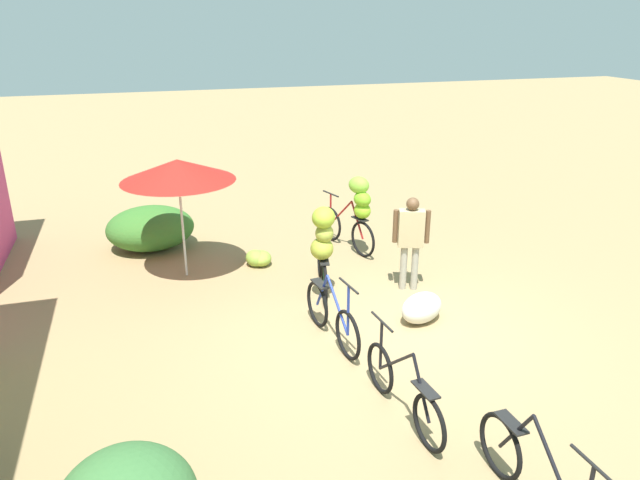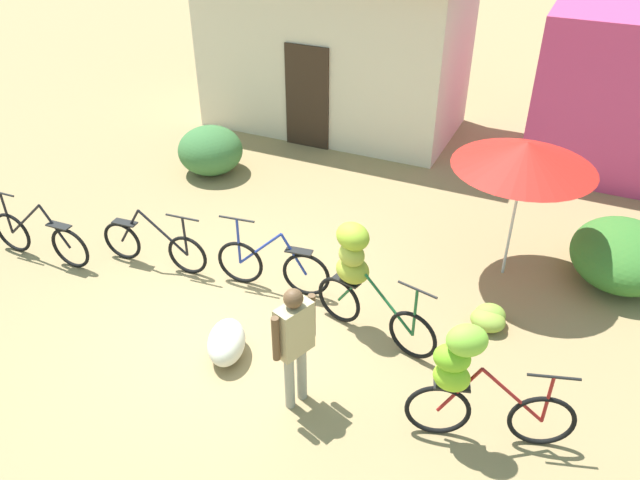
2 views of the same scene
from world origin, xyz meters
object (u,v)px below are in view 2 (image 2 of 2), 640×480
Objects in this scene: bicycle_center_loaded at (272,266)px; produce_sack at (227,342)px; bicycle_near_pile at (154,246)px; person_vendor at (294,337)px; bicycle_rightmost at (469,377)px; building_low at (335,43)px; bicycle_leftmost at (40,238)px; bicycle_by_shop at (358,270)px; banana_pile_on_ground at (489,318)px; market_umbrella at (525,155)px; shop_pink at (635,90)px.

produce_sack is (0.14, -1.41, -0.14)m from bicycle_center_loaded.
bicycle_near_pile is 2.26m from produce_sack.
bicycle_rightmost is at bearing 8.93° from person_vendor.
building_low is 3.24× the size of bicycle_leftmost.
bicycle_center_loaded is at bearing 12.82° from bicycle_leftmost.
banana_pile_on_ground is (1.51, 0.73, -0.76)m from bicycle_by_shop.
building_low is 10.70× the size of banana_pile_on_ground.
building_low reaches higher than produce_sack.
bicycle_rightmost is (0.15, -3.12, -0.98)m from market_umbrella.
shop_pink is 4.57× the size of produce_sack.
bicycle_near_pile is at bearing -91.87° from building_low.
market_umbrella reaches higher than bicycle_rightmost.
bicycle_leftmost is at bearing -167.18° from bicycle_center_loaded.
bicycle_leftmost is 4.80m from bicycle_by_shop.
building_low is at bearing 105.53° from bicycle_center_loaded.
person_vendor is (4.60, -0.92, 0.58)m from bicycle_leftmost.
bicycle_by_shop is 3.24× the size of banana_pile_on_ground.
bicycle_leftmost is (-1.80, -6.51, -1.34)m from building_low.
bicycle_by_shop reaches higher than bicycle_near_pile.
shop_pink is 4.67m from market_umbrella.
banana_pile_on_ground is at bearing -87.63° from market_umbrella.
building_low reaches higher than market_umbrella.
market_umbrella is at bearing 49.32° from produce_sack.
shop_pink is 1.90× the size of bicycle_by_shop.
bicycle_by_shop is (4.74, 0.48, 0.54)m from bicycle_leftmost.
bicycle_rightmost reaches higher than bicycle_near_pile.
bicycle_rightmost is at bearing -25.74° from bicycle_center_loaded.
shop_pink is at bearing 4.48° from building_low.
building_low reaches higher than bicycle_leftmost.
produce_sack is (-2.67, -3.10, -1.62)m from market_umbrella.
bicycle_center_loaded reaches higher than bicycle_leftmost.
bicycle_rightmost is 3.16× the size of banana_pile_on_ground.
bicycle_near_pile is at bearing -172.73° from bicycle_center_loaded.
market_umbrella is 3.59m from bicycle_center_loaded.
shop_pink is 6.15× the size of banana_pile_on_ground.
produce_sack is 1.31m from person_vendor.
bicycle_rightmost is (4.54, -7.16, -0.84)m from building_low.
market_umbrella is at bearing 53.71° from bicycle_by_shop.
bicycle_leftmost reaches higher than produce_sack.
bicycle_near_pile is at bearing 165.86° from bicycle_rightmost.
bicycle_leftmost is at bearing -169.06° from banana_pile_on_ground.
banana_pile_on_ground is 0.34× the size of person_vendor.
bicycle_near_pile is 3.38m from person_vendor.
produce_sack is (-2.81, 0.01, -0.64)m from bicycle_rightmost.
market_umbrella is 5.20m from bicycle_near_pile.
person_vendor is (2.79, -7.43, -0.76)m from building_low.
produce_sack is at bearing -31.50° from bicycle_near_pile.
shop_pink is at bearing 78.24° from banana_pile_on_ground.
bicycle_center_loaded is (1.59, -5.74, -1.33)m from building_low.
shop_pink is at bearing 62.71° from produce_sack.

